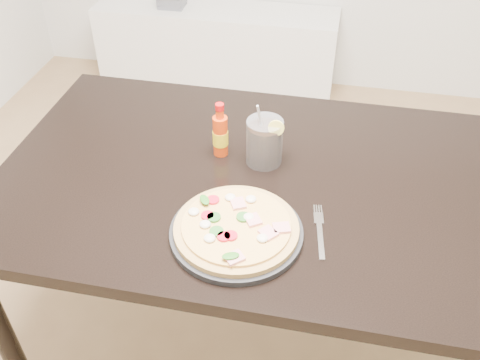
% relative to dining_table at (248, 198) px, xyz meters
% --- Properties ---
extents(dining_table, '(1.40, 0.90, 0.75)m').
position_rel_dining_table_xyz_m(dining_table, '(0.00, 0.00, 0.00)').
color(dining_table, black).
rests_on(dining_table, ground).
extents(plate, '(0.33, 0.33, 0.02)m').
position_rel_dining_table_xyz_m(plate, '(0.01, -0.23, 0.09)').
color(plate, black).
rests_on(plate, dining_table).
extents(pizza, '(0.30, 0.30, 0.03)m').
position_rel_dining_table_xyz_m(pizza, '(0.01, -0.23, 0.11)').
color(pizza, tan).
rests_on(pizza, plate).
extents(hot_sauce_bottle, '(0.05, 0.05, 0.17)m').
position_rel_dining_table_xyz_m(hot_sauce_bottle, '(-0.10, 0.08, 0.15)').
color(hot_sauce_bottle, red).
rests_on(hot_sauce_bottle, dining_table).
extents(cola_cup, '(0.11, 0.10, 0.19)m').
position_rel_dining_table_xyz_m(cola_cup, '(0.03, 0.07, 0.15)').
color(cola_cup, black).
rests_on(cola_cup, dining_table).
extents(fork, '(0.05, 0.19, 0.00)m').
position_rel_dining_table_xyz_m(fork, '(0.21, -0.18, 0.09)').
color(fork, silver).
rests_on(fork, dining_table).
extents(media_console, '(1.40, 0.34, 0.50)m').
position_rel_dining_table_xyz_m(media_console, '(-0.52, 1.74, -0.42)').
color(media_console, white).
rests_on(media_console, ground).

